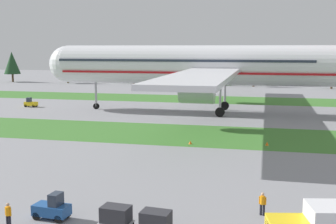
% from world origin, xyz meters
% --- Properties ---
extents(grass_strip_near, '(320.00, 15.42, 0.01)m').
position_xyz_m(grass_strip_near, '(0.00, 41.87, 0.00)').
color(grass_strip_near, '#3D752D').
rests_on(grass_strip_near, ground).
extents(grass_strip_far, '(320.00, 15.42, 0.01)m').
position_xyz_m(grass_strip_far, '(0.00, 84.72, 0.00)').
color(grass_strip_far, '#3D752D').
rests_on(grass_strip_far, ground).
extents(airliner, '(64.75, 79.70, 25.20)m').
position_xyz_m(airliner, '(2.07, 63.29, 9.04)').
color(airliner, silver).
rests_on(airliner, ground).
extents(baggage_tug, '(2.72, 1.55, 1.97)m').
position_xyz_m(baggage_tug, '(-2.39, 9.33, 0.81)').
color(baggage_tug, '#1E4C8E').
rests_on(baggage_tug, ground).
extents(cargo_dolly_lead, '(2.34, 1.71, 1.55)m').
position_xyz_m(cargo_dolly_lead, '(2.61, 8.83, 0.92)').
color(cargo_dolly_lead, '#A3A3A8').
rests_on(cargo_dolly_lead, ground).
extents(cargo_dolly_second, '(2.34, 1.71, 1.55)m').
position_xyz_m(cargo_dolly_second, '(5.50, 8.55, 0.92)').
color(cargo_dolly_second, '#A3A3A8').
rests_on(cargo_dolly_second, ground).
extents(pushback_tractor, '(2.60, 1.31, 1.97)m').
position_xyz_m(pushback_tractor, '(-35.30, 63.41, 0.81)').
color(pushback_tractor, yellow).
rests_on(pushback_tractor, ground).
extents(ground_crew_marshaller, '(0.55, 0.36, 1.74)m').
position_xyz_m(ground_crew_marshaller, '(-4.66, 7.34, 0.95)').
color(ground_crew_marshaller, black).
rests_on(ground_crew_marshaller, ground).
extents(ground_crew_loader, '(0.54, 0.36, 1.74)m').
position_xyz_m(ground_crew_loader, '(12.40, 13.37, 0.95)').
color(ground_crew_loader, black).
rests_on(ground_crew_loader, ground).
extents(taxiway_marker_0, '(0.44, 0.44, 0.45)m').
position_xyz_m(taxiway_marker_0, '(3.17, 35.85, 0.23)').
color(taxiway_marker_0, orange).
rests_on(taxiway_marker_0, ground).
extents(taxiway_marker_1, '(0.44, 0.44, 0.47)m').
position_xyz_m(taxiway_marker_1, '(12.80, 37.22, 0.24)').
color(taxiway_marker_1, orange).
rests_on(taxiway_marker_1, ground).
extents(distant_tree_line, '(196.63, 10.08, 12.42)m').
position_xyz_m(distant_tree_line, '(-1.69, 121.93, 6.89)').
color(distant_tree_line, '#4C3823').
rests_on(distant_tree_line, ground).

